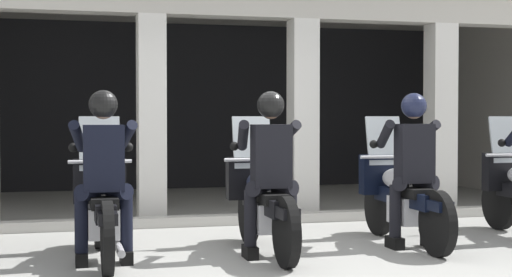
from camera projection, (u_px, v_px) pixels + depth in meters
ground_plane at (206, 214)px, 10.58m from camera, size 80.00×80.00×0.00m
station_building at (195, 71)px, 12.45m from camera, size 11.23×5.10×3.24m
kerb_strip at (238, 219)px, 9.54m from camera, size 10.73×0.24×0.12m
motorcycle_left at (102, 206)px, 7.21m from camera, size 0.62×2.04×1.35m
police_officer_left at (103, 161)px, 6.93m from camera, size 0.63×0.61×1.58m
motorcycle_center at (263, 202)px, 7.56m from camera, size 0.62×2.04×1.35m
police_officer_center at (270, 159)px, 7.27m from camera, size 0.63×0.61×1.58m
motorcycle_right at (401, 196)px, 8.10m from camera, size 0.62×2.04×1.35m
police_officer_right at (413, 156)px, 7.81m from camera, size 0.63×0.61×1.58m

